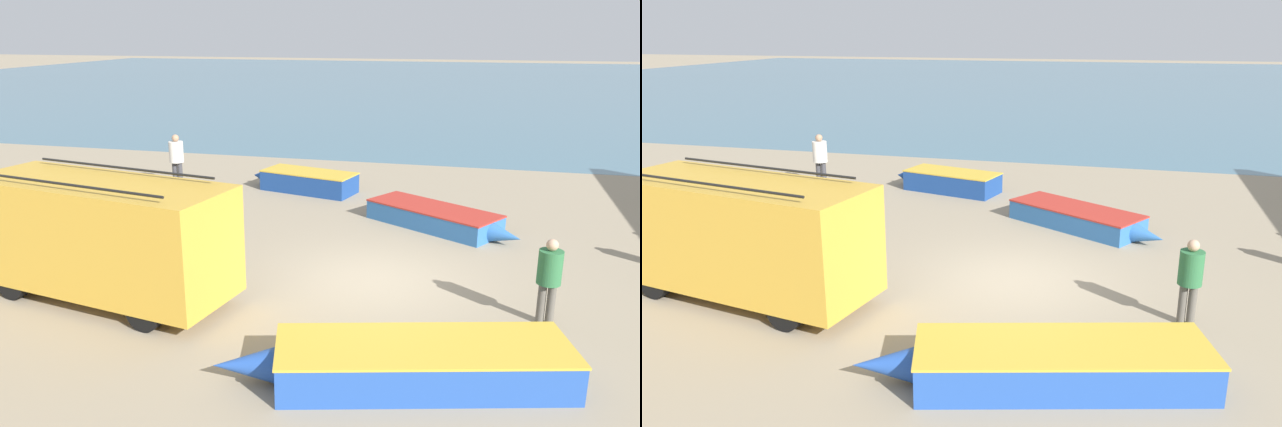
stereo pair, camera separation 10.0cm
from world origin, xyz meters
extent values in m
plane|color=gray|center=(0.00, 0.00, 0.00)|extent=(200.00, 200.00, 0.00)
cube|color=#477084|center=(0.00, 52.00, 0.00)|extent=(120.00, 80.00, 0.01)
cube|color=gold|center=(-4.97, -2.16, 1.32)|extent=(5.55, 2.82, 2.09)
cube|color=black|center=(-7.62, -1.69, 0.75)|extent=(0.41, 1.75, 0.94)
cube|color=#1E232D|center=(-7.54, -1.70, 1.95)|extent=(0.36, 1.67, 0.67)
cylinder|color=black|center=(-6.73, -2.69, 0.36)|extent=(0.75, 0.34, 0.72)
cylinder|color=black|center=(-6.43, -1.06, 0.36)|extent=(0.75, 0.34, 0.72)
cylinder|color=black|center=(-3.50, -3.27, 0.36)|extent=(0.75, 0.34, 0.72)
cylinder|color=black|center=(-3.20, -1.64, 0.36)|extent=(0.75, 0.34, 0.72)
cylinder|color=black|center=(-5.10, -2.90, 2.49)|extent=(4.28, 0.82, 0.05)
cylinder|color=black|center=(-4.83, -1.43, 2.49)|extent=(4.28, 0.82, 0.05)
cube|color=#2D66AD|center=(0.95, 4.14, 0.25)|extent=(3.76, 2.99, 0.50)
cone|color=#2D66AD|center=(2.82, 3.01, 0.25)|extent=(0.92, 0.81, 0.48)
cube|color=#B22D23|center=(0.95, 4.14, 0.44)|extent=(0.81, 1.16, 0.05)
cube|color=#B22D23|center=(0.95, 4.14, 0.52)|extent=(3.80, 3.02, 0.04)
cube|color=#234CA3|center=(1.42, -3.74, 0.30)|extent=(4.61, 2.52, 0.59)
cone|color=#234CA3|center=(-1.16, -4.44, 0.30)|extent=(1.08, 0.80, 0.56)
cube|color=gold|center=(1.42, -3.74, 0.53)|extent=(0.54, 1.32, 0.05)
cube|color=gold|center=(1.42, -3.74, 0.61)|extent=(4.66, 2.55, 0.04)
cube|color=navy|center=(-3.30, 6.98, 0.31)|extent=(3.25, 1.97, 0.62)
cone|color=navy|center=(-5.09, 7.43, 0.31)|extent=(0.79, 0.74, 0.59)
cube|color=gold|center=(-3.30, 6.98, 0.56)|extent=(0.48, 1.19, 0.05)
cube|color=gold|center=(-3.30, 6.98, 0.64)|extent=(3.28, 1.99, 0.04)
cylinder|color=#5B564C|center=(3.47, -1.25, 0.39)|extent=(0.15, 0.15, 0.78)
cylinder|color=#5B564C|center=(3.31, -1.22, 0.39)|extent=(0.15, 0.15, 0.78)
cylinder|color=#2D6B3D|center=(3.39, -1.23, 1.10)|extent=(0.43, 0.43, 0.62)
sphere|color=tan|center=(3.39, -1.23, 1.51)|extent=(0.21, 0.21, 0.21)
cylinder|color=#38383D|center=(-7.80, 6.35, 0.44)|extent=(0.16, 0.16, 0.87)
cylinder|color=#38383D|center=(-7.62, 6.37, 0.44)|extent=(0.16, 0.16, 0.87)
cylinder|color=silver|center=(-7.71, 6.36, 1.22)|extent=(0.47, 0.47, 0.69)
sphere|color=tan|center=(-7.71, 6.36, 1.68)|extent=(0.24, 0.24, 0.24)
camera|label=1|loc=(2.00, -12.22, 5.15)|focal=35.00mm
camera|label=2|loc=(2.10, -12.20, 5.15)|focal=35.00mm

